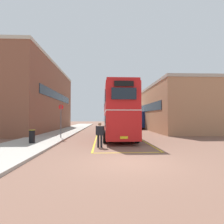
{
  "coord_description": "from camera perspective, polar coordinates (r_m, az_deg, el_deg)",
  "views": [
    {
      "loc": [
        -1.08,
        -8.23,
        1.99
      ],
      "look_at": [
        -0.28,
        11.63,
        2.56
      ],
      "focal_mm": 29.79,
      "sensor_mm": 36.0,
      "label": 1
    }
  ],
  "objects": [
    {
      "name": "single_deck_bus",
      "position": [
        35.06,
        5.64,
        -2.2
      ],
      "size": [
        3.8,
        10.18,
        3.02
      ],
      "color": "black",
      "rests_on": "ground"
    },
    {
      "name": "pedestrian_boarding",
      "position": [
        12.34,
        -3.77,
        -6.45
      ],
      "size": [
        0.55,
        0.31,
        1.66
      ],
      "color": "black",
      "rests_on": "ground"
    },
    {
      "name": "litter_bin",
      "position": [
        14.65,
        -23.34,
        -6.88
      ],
      "size": [
        0.44,
        0.44,
        0.95
      ],
      "color": "black",
      "rests_on": "sidewalk_left"
    },
    {
      "name": "bus_stop_sign",
      "position": [
        17.6,
        -15.39,
        -1.77
      ],
      "size": [
        0.43,
        0.14,
        3.02
      ],
      "color": "#4C4C51",
      "rests_on": "sidewalk_left"
    },
    {
      "name": "sidewalk_left",
      "position": [
        25.68,
        -14.57,
        -5.88
      ],
      "size": [
        4.0,
        57.6,
        0.14
      ],
      "primitive_type": "cube",
      "color": "#A39E93",
      "rests_on": "ground"
    },
    {
      "name": "depot_building_right",
      "position": [
        29.45,
        19.55,
        1.02
      ],
      "size": [
        8.9,
        16.64,
        6.61
      ],
      "color": "#AD7A56",
      "rests_on": "ground"
    },
    {
      "name": "ground_plane",
      "position": [
        22.74,
        0.42,
        -6.66
      ],
      "size": [
        135.6,
        135.6,
        0.0
      ],
      "primitive_type": "plane",
      "color": "brown"
    },
    {
      "name": "brick_building_left",
      "position": [
        30.14,
        -22.45,
        3.95
      ],
      "size": [
        6.78,
        21.32,
        9.71
      ],
      "color": "brown",
      "rests_on": "ground"
    },
    {
      "name": "bay_marking_yellow",
      "position": [
        15.87,
        2.26,
        -8.83
      ],
      "size": [
        4.33,
        12.42,
        0.01
      ],
      "color": "gold",
      "rests_on": "ground"
    },
    {
      "name": "double_decker_bus",
      "position": [
        17.66,
        1.71,
        0.05
      ],
      "size": [
        2.9,
        10.4,
        4.75
      ],
      "color": "black",
      "rests_on": "ground"
    }
  ]
}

